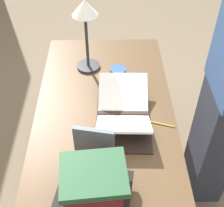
% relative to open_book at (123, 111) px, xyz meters
% --- Properties ---
extents(ground_plane, '(12.00, 12.00, 0.00)m').
position_rel_open_book_xyz_m(ground_plane, '(0.02, 0.10, -0.77)').
color(ground_plane, '#70604C').
extents(reading_desk, '(1.46, 0.75, 0.74)m').
position_rel_open_book_xyz_m(reading_desk, '(0.02, 0.10, -0.13)').
color(reading_desk, brown).
rests_on(reading_desk, ground_plane).
extents(open_book, '(0.53, 0.30, 0.12)m').
position_rel_open_book_xyz_m(open_book, '(0.00, 0.00, 0.00)').
color(open_book, black).
rests_on(open_book, reading_desk).
extents(book_stack_tall, '(0.27, 0.33, 0.20)m').
position_rel_open_book_xyz_m(book_stack_tall, '(-0.49, 0.14, 0.07)').
color(book_stack_tall, tan).
rests_on(book_stack_tall, reading_desk).
extents(book_standing_upright, '(0.06, 0.18, 0.22)m').
position_rel_open_book_xyz_m(book_standing_upright, '(-0.29, 0.15, 0.07)').
color(book_standing_upright, slate).
rests_on(book_standing_upright, reading_desk).
extents(reading_lamp, '(0.15, 0.15, 0.45)m').
position_rel_open_book_xyz_m(reading_lamp, '(0.43, 0.20, 0.31)').
color(reading_lamp, '#2D2D33').
rests_on(reading_lamp, reading_desk).
extents(coffee_mug, '(0.09, 0.12, 0.10)m').
position_rel_open_book_xyz_m(coffee_mug, '(0.28, 0.02, 0.02)').
color(coffee_mug, '#335184').
rests_on(coffee_mug, reading_desk).
extents(pencil, '(0.05, 0.14, 0.01)m').
position_rel_open_book_xyz_m(pencil, '(-0.07, -0.19, -0.03)').
color(pencil, gold).
rests_on(pencil, reading_desk).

